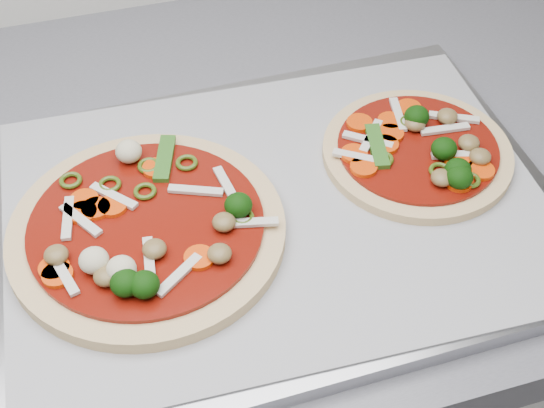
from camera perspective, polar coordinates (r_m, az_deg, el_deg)
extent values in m
cube|color=#95959A|center=(0.68, 0.34, -0.57)|extent=(0.50, 0.37, 0.02)
cube|color=#9D9DA2|center=(0.67, 0.35, -0.05)|extent=(0.48, 0.36, 0.00)
cylinder|color=tan|center=(0.65, -9.37, -2.03)|extent=(0.28, 0.28, 0.01)
cylinder|color=maroon|center=(0.64, -9.46, -1.52)|extent=(0.24, 0.24, 0.00)
torus|color=#395112|center=(0.68, -12.12, 1.45)|extent=(0.03, 0.03, 0.00)
ellipsoid|color=#0F3708|center=(0.59, -10.98, -5.86)|extent=(0.03, 0.03, 0.02)
torus|color=#395112|center=(0.69, -9.28, 2.86)|extent=(0.03, 0.03, 0.00)
ellipsoid|color=brown|center=(0.61, -8.84, -3.37)|extent=(0.03, 0.03, 0.01)
torus|color=#395112|center=(0.68, -6.44, 3.11)|extent=(0.02, 0.02, 0.00)
cylinder|color=#F83C00|center=(0.62, -15.85, -5.16)|extent=(0.03, 0.03, 0.00)
cube|color=silver|center=(0.66, -11.83, 0.59)|extent=(0.04, 0.04, 0.00)
torus|color=#395112|center=(0.66, -9.54, 0.95)|extent=(0.03, 0.03, 0.00)
ellipsoid|color=#0F3708|center=(0.59, -9.58, -6.00)|extent=(0.03, 0.03, 0.02)
cylinder|color=#F83C00|center=(0.66, -14.08, -0.63)|extent=(0.04, 0.04, 0.00)
cylinder|color=#F83C00|center=(0.61, -5.50, -4.04)|extent=(0.03, 0.03, 0.00)
cylinder|color=#F83C00|center=(0.67, -13.96, 0.29)|extent=(0.03, 0.03, 0.00)
ellipsoid|color=brown|center=(0.63, -15.94, -3.71)|extent=(0.03, 0.03, 0.01)
cube|color=silver|center=(0.66, -15.12, -1.02)|extent=(0.02, 0.05, 0.00)
ellipsoid|color=beige|center=(0.69, -10.74, 3.91)|extent=(0.03, 0.03, 0.02)
ellipsoid|color=beige|center=(0.60, -11.28, -4.84)|extent=(0.03, 0.03, 0.02)
ellipsoid|color=#0F3708|center=(0.63, -2.55, -0.08)|extent=(0.03, 0.03, 0.02)
ellipsoid|color=brown|center=(0.60, -3.97, -3.74)|extent=(0.03, 0.03, 0.01)
cylinder|color=#F83C00|center=(0.66, -13.12, -0.33)|extent=(0.03, 0.03, 0.00)
cylinder|color=#F83C00|center=(0.68, -8.71, 2.68)|extent=(0.03, 0.03, 0.00)
cylinder|color=#F83C00|center=(0.66, -11.91, -0.15)|extent=(0.03, 0.03, 0.00)
ellipsoid|color=brown|center=(0.60, -12.40, -5.32)|extent=(0.03, 0.03, 0.01)
cube|color=silver|center=(0.63, -1.69, -1.41)|extent=(0.05, 0.02, 0.00)
cube|color=silver|center=(0.61, -9.23, -4.23)|extent=(0.01, 0.05, 0.00)
torus|color=#395112|center=(0.69, -14.92, 1.73)|extent=(0.03, 0.03, 0.00)
cube|color=#2F6C1A|center=(0.69, -8.09, 3.43)|extent=(0.03, 0.06, 0.00)
ellipsoid|color=brown|center=(0.63, -3.64, -1.37)|extent=(0.02, 0.02, 0.01)
cube|color=silver|center=(0.65, -14.22, -1.17)|extent=(0.03, 0.05, 0.00)
cube|color=silver|center=(0.66, -5.76, 1.02)|extent=(0.05, 0.03, 0.00)
cylinder|color=#F83C00|center=(0.62, -16.08, -4.67)|extent=(0.03, 0.03, 0.00)
ellipsoid|color=beige|center=(0.61, -13.26, -4.15)|extent=(0.03, 0.03, 0.02)
cube|color=silver|center=(0.60, -7.04, -5.32)|extent=(0.04, 0.04, 0.00)
cube|color=silver|center=(0.62, -15.44, -5.08)|extent=(0.02, 0.05, 0.00)
torus|color=#395112|center=(0.63, -2.25, -0.98)|extent=(0.03, 0.03, 0.00)
cube|color=silver|center=(0.66, -3.43, 1.39)|extent=(0.01, 0.05, 0.00)
cylinder|color=tan|center=(0.72, 10.86, 3.83)|extent=(0.21, 0.21, 0.01)
cylinder|color=maroon|center=(0.72, 10.93, 4.20)|extent=(0.18, 0.18, 0.00)
cylinder|color=#F83C00|center=(0.69, 6.92, 2.77)|extent=(0.03, 0.03, 0.00)
cube|color=silver|center=(0.70, 6.54, 3.53)|extent=(0.04, 0.03, 0.00)
cylinder|color=#F83C00|center=(0.73, 8.92, 5.26)|extent=(0.03, 0.03, 0.00)
ellipsoid|color=brown|center=(0.75, 13.07, 6.45)|extent=(0.02, 0.02, 0.01)
cylinder|color=#F83C00|center=(0.71, 8.53, 4.44)|extent=(0.03, 0.03, 0.00)
ellipsoid|color=#0F3708|center=(0.68, 13.94, 1.97)|extent=(0.03, 0.03, 0.02)
cylinder|color=#F83C00|center=(0.73, 6.60, 6.09)|extent=(0.03, 0.03, 0.00)
ellipsoid|color=#0F3708|center=(0.74, 10.85, 6.50)|extent=(0.03, 0.03, 0.02)
cube|color=silver|center=(0.72, 7.46, 5.09)|extent=(0.04, 0.04, 0.00)
cube|color=#2F6C1A|center=(0.71, 7.91, 4.35)|extent=(0.03, 0.06, 0.00)
ellipsoid|color=brown|center=(0.73, 10.72, 5.98)|extent=(0.03, 0.03, 0.01)
cube|color=silver|center=(0.71, 13.80, 3.61)|extent=(0.05, 0.02, 0.00)
torus|color=#395112|center=(0.70, 8.33, 3.37)|extent=(0.03, 0.03, 0.00)
ellipsoid|color=#0F3708|center=(0.71, 12.83, 4.08)|extent=(0.03, 0.03, 0.02)
cylinder|color=#F83C00|center=(0.74, 8.91, 6.19)|extent=(0.03, 0.03, 0.00)
cylinder|color=#F83C00|center=(0.76, 10.25, 7.13)|extent=(0.03, 0.03, 0.00)
ellipsoid|color=brown|center=(0.71, 15.40, 3.45)|extent=(0.03, 0.03, 0.01)
cube|color=silver|center=(0.74, 12.89, 5.52)|extent=(0.05, 0.01, 0.00)
cube|color=silver|center=(0.75, 13.55, 6.35)|extent=(0.05, 0.03, 0.00)
torus|color=#395112|center=(0.70, 12.53, 2.47)|extent=(0.03, 0.03, 0.00)
cube|color=silver|center=(0.75, 9.47, 6.67)|extent=(0.02, 0.05, 0.00)
cylinder|color=#F83C00|center=(0.71, 13.85, 3.13)|extent=(0.04, 0.04, 0.00)
cylinder|color=#F83C00|center=(0.71, 15.44, 2.46)|extent=(0.03, 0.03, 0.00)
cube|color=silver|center=(0.71, 7.22, 4.79)|extent=(0.04, 0.04, 0.00)
ellipsoid|color=brown|center=(0.72, 14.61, 4.48)|extent=(0.02, 0.02, 0.01)
cylinder|color=#F83C00|center=(0.70, 6.21, 3.77)|extent=(0.03, 0.03, 0.00)
ellipsoid|color=#0F3708|center=(0.69, 13.83, 2.51)|extent=(0.03, 0.03, 0.02)
cylinder|color=#F83C00|center=(0.69, 13.89, 1.64)|extent=(0.04, 0.04, 0.00)
torus|color=#395112|center=(0.69, 14.63, 1.76)|extent=(0.02, 0.02, 0.00)
torus|color=#395112|center=(0.74, 10.29, 6.05)|extent=(0.02, 0.02, 0.00)
ellipsoid|color=brown|center=(0.68, 12.68, 1.94)|extent=(0.03, 0.03, 0.01)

